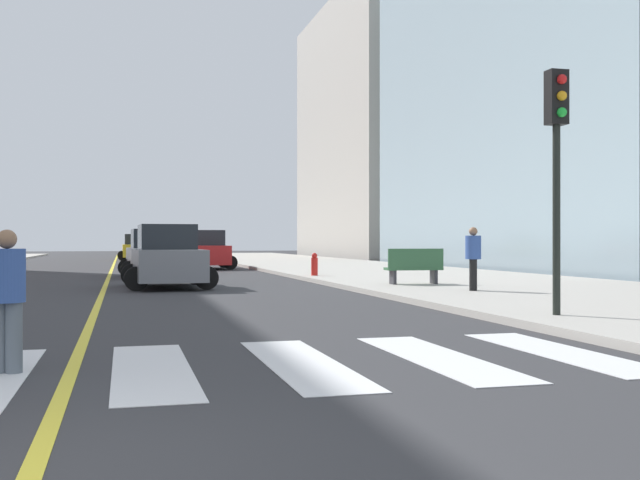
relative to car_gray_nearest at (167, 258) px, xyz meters
The scene contains 13 objects.
sidewalk_kerb_east 10.28m from the car_gray_nearest, ahead, with size 10.00×120.00×0.15m, color #B2ADA3.
crosswalk_paint 15.86m from the car_gray_nearest, 97.12° to the right, with size 13.50×4.00×0.01m.
lane_divider_paint 20.41m from the car_gray_nearest, 95.52° to the left, with size 0.16×80.00×0.01m, color yellow.
parking_garage_concrete 49.24m from the car_gray_nearest, 57.95° to the left, with size 18.00×24.00×23.20m, color #B2ADA3.
car_gray_nearest is the anchor object (origin of this frame).
car_white_second 7.26m from the car_gray_nearest, 91.27° to the left, with size 2.92×4.56×2.00m.
car_yellow_third 35.52m from the car_gray_nearest, 90.63° to the left, with size 2.88×4.59×2.04m.
car_red_fourth 16.20m from the car_gray_nearest, 79.37° to the left, with size 2.95×4.69×2.09m.
traffic_light_near_corner 14.23m from the car_gray_nearest, 63.25° to the right, with size 0.36×0.41×4.49m.
park_bench 7.95m from the car_gray_nearest, 19.77° to the right, with size 1.83×0.67×1.12m.
pedestrian_crossing 15.77m from the car_gray_nearest, 99.73° to the right, with size 0.41×0.41×1.64m.
pedestrian_waiting_east 9.88m from the car_gray_nearest, 36.97° to the right, with size 0.43×0.43×1.74m.
fire_hydrant 7.02m from the car_gray_nearest, 32.79° to the left, with size 0.26×0.26×0.89m.
Camera 1 is at (0.58, -4.96, 1.51)m, focal length 42.01 mm.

